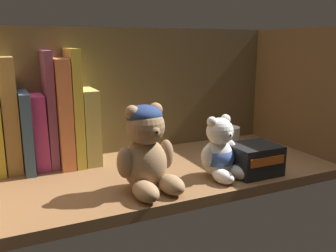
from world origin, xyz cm
name	(u,v)px	position (x,y,z in cm)	size (l,w,h in cm)	color
shelf_board	(167,173)	(0.00, 0.00, 1.00)	(68.16, 31.07, 2.00)	brown
shelf_back_panel	(138,94)	(0.00, 16.14, 15.27)	(70.56, 1.20, 30.54)	brown
shelf_side_panel_right	(299,94)	(34.88, 0.00, 15.27)	(1.60, 33.47, 30.54)	brown
book_1	(10,114)	(-28.23, 13.44, 13.34)	(2.85, 10.04, 22.68)	olive
book_2	(25,129)	(-25.64, 13.44, 9.99)	(1.90, 14.82, 15.99)	#30485E
book_3	(38,130)	(-23.13, 13.44, 9.58)	(2.69, 10.80, 15.15)	#BC3576
book_4	(48,109)	(-20.76, 13.44, 13.90)	(1.64, 11.12, 23.79)	#7B3E5B
book_5	(61,111)	(-18.38, 13.44, 13.14)	(2.70, 14.41, 22.27)	#CB7240
book_6	(72,106)	(-15.86, 13.44, 14.07)	(1.90, 14.16, 24.14)	gold
book_7	(86,124)	(-13.11, 13.44, 9.92)	(3.18, 13.77, 15.84)	tan
teddy_bear_larger	(147,151)	(-7.81, -8.69, 9.24)	(11.31, 11.72, 15.27)	#93704C
teddy_bear_smaller	(219,153)	(7.27, -8.35, 6.70)	(9.04, 9.58, 11.96)	white
pillar_candle	(228,141)	(16.94, 2.92, 5.23)	(5.20, 5.20, 6.47)	silver
small_product_box	(254,159)	(14.36, -9.91, 4.94)	(9.19, 7.95, 5.87)	black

